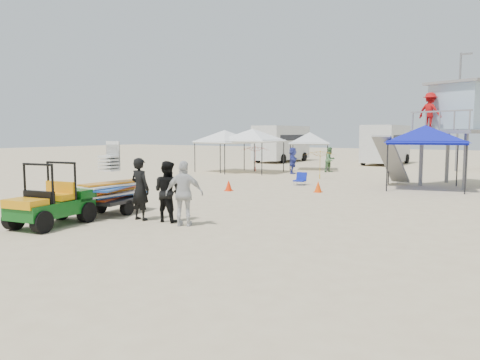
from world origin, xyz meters
The scene contains 20 objects.
ground centered at (0.00, 0.00, 0.00)m, with size 140.00×140.00×0.00m, color beige.
utility_cart centered at (-3.99, 0.04, 0.83)m, with size 1.49×2.48×1.78m.
surf_trailer centered at (-3.99, 2.37, 0.85)m, with size 1.53×2.44×2.08m.
man_left centered at (-2.47, 2.07, 0.94)m, with size 0.69×0.45×1.89m, color black.
man_mid centered at (-1.62, 2.32, 0.90)m, with size 0.88×0.69×1.81m, color black.
man_right centered at (-0.77, 2.07, 0.93)m, with size 1.08×0.45×1.85m, color silver.
lifeguard_tower centered at (4.18, 17.09, 3.72)m, with size 4.09×4.09×4.99m.
canopy_blue centered at (3.15, 15.06, 2.84)m, with size 4.06×4.06×3.39m.
canopy_white_a centered at (-8.29, 18.52, 2.75)m, with size 3.31×3.31×3.30m.
canopy_white_b centered at (-10.16, 17.98, 2.67)m, with size 3.51×3.51×3.21m.
canopy_white_c centered at (-6.07, 22.76, 2.53)m, with size 3.50×3.50×3.08m.
umbrella_a centered at (-8.68, 19.56, 0.88)m, with size 1.93×1.97×1.77m, color red.
umbrella_b centered at (-2.77, 16.75, 0.83)m, with size 1.82×1.86×1.67m, color orange.
cone_near centered at (-0.52, 11.14, 0.25)m, with size 0.34×0.34×0.50m, color #FF4908.
cone_far centered at (-4.16, 9.44, 0.25)m, with size 0.34×0.34×0.50m, color #FF2E08.
beach_chair_a centered at (-2.43, 13.42, 0.31)m, with size 0.56×0.60×0.64m.
rv_far_left centered at (-12.00, 29.99, 1.80)m, with size 2.64×6.80×3.25m.
rv_mid_left centered at (-3.00, 31.49, 1.80)m, with size 2.65×6.50×3.25m.
light_pole_left centered at (3.00, 27.00, 4.00)m, with size 0.14×0.14×8.00m, color slate.
distant_beachgoers centered at (0.20, 19.43, 0.85)m, with size 18.48×14.44×1.76m.
Camera 1 is at (7.52, -8.15, 2.63)m, focal length 35.00 mm.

